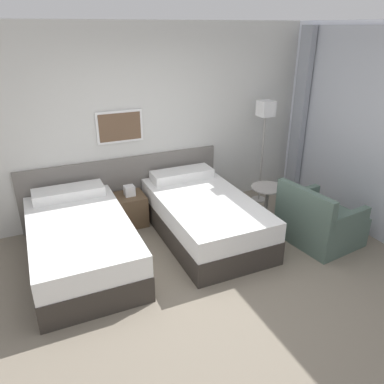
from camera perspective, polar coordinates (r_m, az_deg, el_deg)
The scene contains 8 objects.
ground_plane at distance 4.19m, azimuth 3.33°, elevation -14.82°, with size 16.00×16.00×0.00m, color slate.
wall_headboard at distance 5.44m, azimuth -7.29°, elevation 9.66°, with size 10.00×0.10×2.70m.
bed_near_door at distance 4.64m, azimuth -16.57°, elevation -7.32°, with size 1.13×2.00×0.69m.
bed_near_window at distance 5.03m, azimuth 1.81°, elevation -3.68°, with size 1.13×2.00×0.69m.
nightstand at distance 5.42m, azimuth -9.31°, elevation -2.53°, with size 0.40×0.44×0.58m.
floor_lamp at distance 5.85m, azimuth 11.06°, elevation 10.74°, with size 0.24×0.24×1.62m.
side_table at distance 5.39m, azimuth 11.32°, elevation -0.91°, with size 0.46×0.46×0.57m.
armchair at distance 5.20m, azimuth 18.73°, elevation -4.49°, with size 0.91×0.99×0.81m.
Camera 1 is at (-1.55, -2.88, 2.62)m, focal length 35.00 mm.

